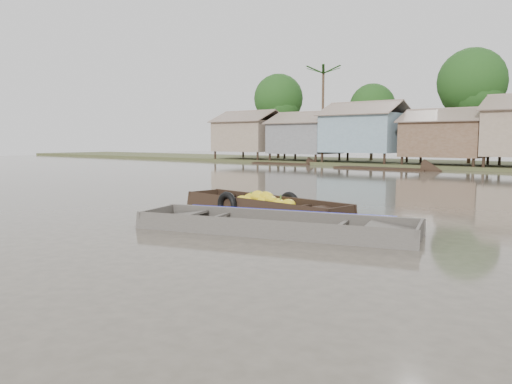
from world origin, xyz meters
The scene contains 3 objects.
ground centered at (0.00, 0.00, 0.00)m, with size 120.00×120.00×0.00m, color #494338.
banana_boat centered at (-0.77, 2.40, 0.18)m, with size 6.08×2.27×0.85m.
viewer_boat centered at (1.63, -0.16, 0.04)m, with size 6.85×3.46×0.53m.
Camera 1 is at (8.41, -9.54, 2.16)m, focal length 35.00 mm.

